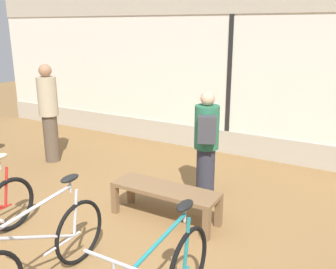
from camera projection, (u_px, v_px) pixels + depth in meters
ground_plane at (87, 259)px, 3.99m from camera, size 24.00×24.00×0.00m
shop_back_wall at (230, 69)px, 6.89m from camera, size 12.00×0.08×3.20m
bicycle_center at (41, 253)px, 3.44m from camera, size 0.46×1.73×1.02m
display_bench at (165, 193)px, 4.72m from camera, size 1.40×0.44×0.44m
customer_near_rack at (206, 143)px, 5.17m from camera, size 0.46×0.56×1.56m
customer_by_window at (49, 111)px, 6.65m from camera, size 0.47×0.47×1.76m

